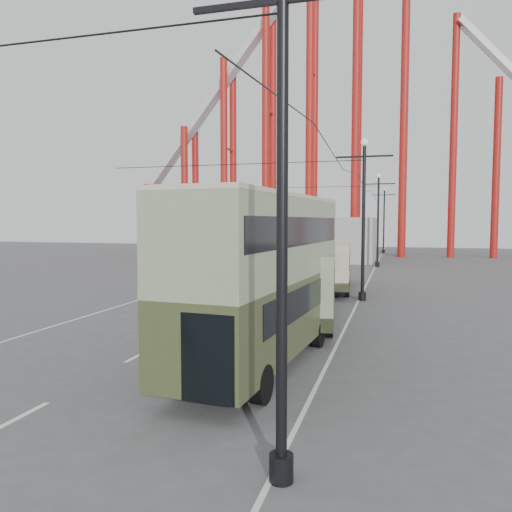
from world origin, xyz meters
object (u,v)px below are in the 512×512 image
(single_decker_green, at_px, (304,278))
(single_decker_cream, at_px, (330,263))
(pedestrian, at_px, (194,313))
(double_decker_bus, at_px, (263,271))
(lamp_post_near, at_px, (283,28))

(single_decker_green, bearing_deg, single_decker_cream, 82.37)
(single_decker_green, bearing_deg, pedestrian, -138.23)
(double_decker_bus, bearing_deg, single_decker_cream, 95.35)
(double_decker_bus, height_order, pedestrian, double_decker_bus)
(lamp_post_near, height_order, single_decker_green, lamp_post_near)
(lamp_post_near, height_order, pedestrian, lamp_post_near)
(lamp_post_near, bearing_deg, pedestrian, 120.07)
(lamp_post_near, bearing_deg, single_decker_cream, 95.45)
(lamp_post_near, xyz_separation_m, single_decker_cream, (-2.41, 25.19, -6.07))
(double_decker_bus, xyz_separation_m, single_decker_green, (-0.19, 8.18, -1.16))
(lamp_post_near, distance_m, single_decker_green, 16.37)
(double_decker_bus, bearing_deg, lamp_post_near, -67.67)
(lamp_post_near, xyz_separation_m, single_decker_green, (-2.38, 15.05, -5.97))
(lamp_post_near, xyz_separation_m, pedestrian, (-6.15, 10.63, -7.05))
(pedestrian, bearing_deg, single_decker_green, -136.61)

